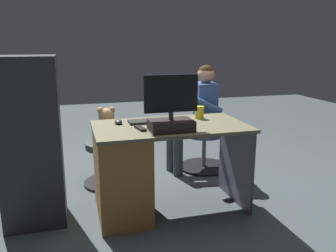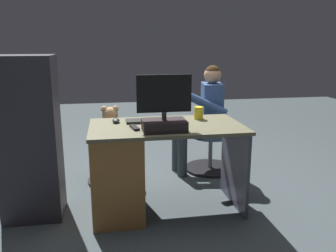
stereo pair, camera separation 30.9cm
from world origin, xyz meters
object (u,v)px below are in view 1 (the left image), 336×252
cup (199,112)px  teddy_bear (107,126)px  monitor (171,115)px  tv_remote (140,128)px  computer_mouse (118,122)px  person (198,111)px  desk (133,168)px  office_chair_teddy (108,159)px  visitor_chair (204,148)px  keyboard (154,121)px

cup → teddy_bear: 0.91m
monitor → tv_remote: (0.21, -0.09, -0.11)m
monitor → computer_mouse: 0.48m
teddy_bear → person: 0.99m
desk → teddy_bear: 0.71m
cup → office_chair_teddy: 1.02m
desk → visitor_chair: 1.25m
desk → teddy_bear: size_ratio=3.56×
cup → office_chair_teddy: bearing=-33.3°
keyboard → cup: cup is taller
monitor → teddy_bear: size_ratio=1.22×
visitor_chair → cup: bearing=64.4°
desk → keyboard: size_ratio=2.87×
person → cup: bearing=70.0°
monitor → office_chair_teddy: size_ratio=0.85×
monitor → visitor_chair: (-0.66, -1.00, -0.60)m
computer_mouse → cup: bearing=-178.0°
visitor_chair → desk: bearing=41.6°
keyboard → cup: bearing=-174.5°
visitor_chair → person: size_ratio=0.48×
keyboard → visitor_chair: keyboard is taller
computer_mouse → teddy_bear: teddy_bear is taller
desk → computer_mouse: size_ratio=12.57×
monitor → person: 1.16m
monitor → tv_remote: monitor is taller
monitor → teddy_bear: bearing=-65.3°
computer_mouse → teddy_bear: bearing=-85.2°
monitor → computer_mouse: bearing=-43.2°
office_chair_teddy → keyboard: bearing=122.5°
desk → cup: (-0.61, -0.17, 0.38)m
tv_remote → office_chair_teddy: bearing=-86.7°
cup → monitor: bearing=44.5°
computer_mouse → person: bearing=-144.6°
keyboard → visitor_chair: bearing=-136.2°
computer_mouse → office_chair_teddy: 0.70m
teddy_bear → visitor_chair: (-1.05, -0.15, -0.35)m
keyboard → computer_mouse: size_ratio=4.38×
monitor → tv_remote: bearing=-24.1°
office_chair_teddy → cup: bearing=146.7°
visitor_chair → person: (0.08, 0.01, 0.42)m
cup → person: size_ratio=0.09×
cup → office_chair_teddy: cup is taller
desk → keyboard: 0.42m
monitor → keyboard: monitor is taller
person → desk: bearing=43.7°
monitor → keyboard: size_ratio=0.98×
monitor → teddy_bear: 0.97m
computer_mouse → cup: cup is taller
cup → keyboard: bearing=5.5°
office_chair_teddy → computer_mouse: bearing=94.9°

